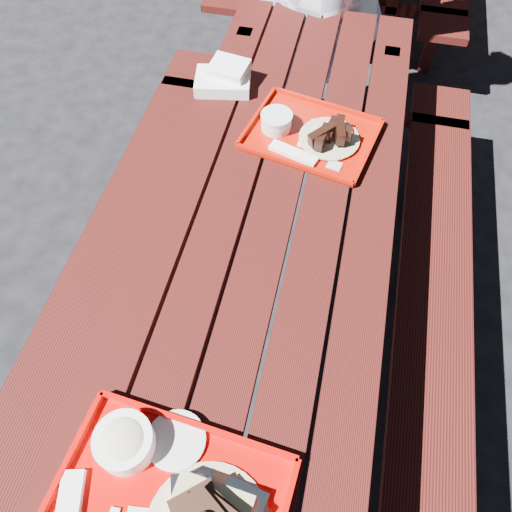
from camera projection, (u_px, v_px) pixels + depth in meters
The scene contains 5 objects.
ground at pixel (264, 334), 2.11m from camera, with size 60.00×60.00×0.00m, color black.
picnic_table_near at pixel (266, 262), 1.64m from camera, with size 1.41×2.40×0.75m.
near_tray at pixel (167, 499), 1.05m from camera, with size 0.53×0.43×0.16m.
far_tray at pixel (308, 133), 1.68m from camera, with size 0.47×0.40×0.07m.
white_cloth at pixel (225, 78), 1.82m from camera, with size 0.22×0.18×0.08m.
Camera 1 is at (0.16, -0.87, 1.94)m, focal length 35.00 mm.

